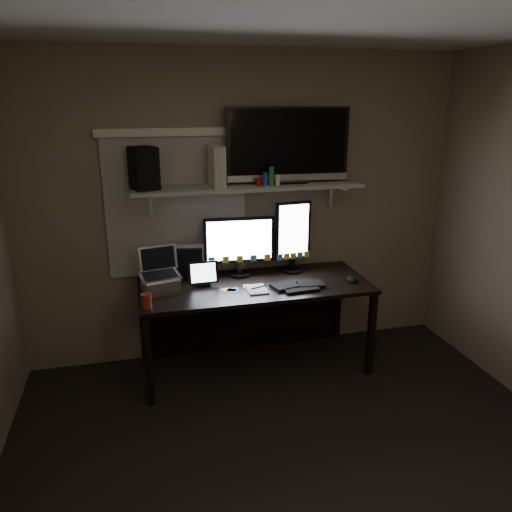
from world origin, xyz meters
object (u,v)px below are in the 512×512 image
object	(u,v)px
mouse	(352,279)
tablet	(203,274)
cup	(146,301)
keyboard	(298,285)
laptop	(160,272)
tv	(288,145)
speaker	(144,168)
monitor_landscape	(239,246)
game_console	(217,166)
desk	(251,299)
monitor_portrait	(293,237)

from	to	relation	value
mouse	tablet	xyz separation A→B (m)	(-1.16, 0.20, 0.08)
cup	keyboard	bearing A→B (deg)	7.02
laptop	tv	size ratio (longest dim) A/B	0.34
mouse	speaker	xyz separation A→B (m)	(-1.55, 0.33, 0.89)
speaker	tablet	bearing A→B (deg)	-37.97
laptop	monitor_landscape	bearing A→B (deg)	6.60
monitor_landscape	cup	xyz separation A→B (m)	(-0.77, -0.50, -0.20)
mouse	speaker	world-z (taller)	speaker
keyboard	tablet	distance (m)	0.74
monitor_landscape	mouse	world-z (taller)	monitor_landscape
keyboard	cup	bearing A→B (deg)	-178.13
tv	game_console	world-z (taller)	tv
desk	monitor_portrait	xyz separation A→B (m)	(0.38, 0.09, 0.48)
monitor_portrait	tablet	distance (m)	0.82
cup	speaker	distance (m)	0.97
keyboard	game_console	xyz separation A→B (m)	(-0.56, 0.32, 0.89)
desk	cup	xyz separation A→B (m)	(-0.84, -0.40, 0.23)
keyboard	cup	world-z (taller)	cup
mouse	game_console	bearing A→B (deg)	166.52
game_console	speaker	size ratio (longest dim) A/B	0.99
desk	tablet	bearing A→B (deg)	-170.63
game_console	speaker	bearing A→B (deg)	174.72
mouse	laptop	bearing A→B (deg)	178.61
cup	monitor_landscape	bearing A→B (deg)	33.09
tv	speaker	size ratio (longest dim) A/B	3.12
desk	game_console	xyz separation A→B (m)	(-0.25, 0.06, 1.08)
cup	game_console	world-z (taller)	game_console
game_console	mouse	bearing A→B (deg)	-22.06
cup	desk	bearing A→B (deg)	25.33
tv	speaker	world-z (taller)	tv
desk	tv	size ratio (longest dim) A/B	1.85
monitor_landscape	monitor_portrait	size ratio (longest dim) A/B	0.94
monitor_landscape	speaker	size ratio (longest dim) A/B	1.84
cup	game_console	bearing A→B (deg)	37.77
game_console	speaker	xyz separation A→B (m)	(-0.54, 0.01, 0.00)
monitor_landscape	tablet	bearing A→B (deg)	-149.08
game_console	cup	bearing A→B (deg)	-146.67
monitor_landscape	game_console	distance (m)	0.68
game_console	laptop	bearing A→B (deg)	-164.16
laptop	desk	bearing A→B (deg)	-2.76
monitor_portrait	desk	bearing A→B (deg)	-171.59
monitor_landscape	tv	xyz separation A→B (m)	(0.40, 0.01, 0.79)
keyboard	speaker	xyz separation A→B (m)	(-1.10, 0.33, 0.89)
monitor_portrait	tv	xyz separation A→B (m)	(-0.05, 0.01, 0.74)
keyboard	game_console	bearing A→B (deg)	145.30
keyboard	mouse	bearing A→B (deg)	-5.53
laptop	cup	xyz separation A→B (m)	(-0.11, -0.28, -0.11)
monitor_landscape	tv	distance (m)	0.88
monitor_landscape	tv	size ratio (longest dim) A/B	0.59
game_console	speaker	distance (m)	0.54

